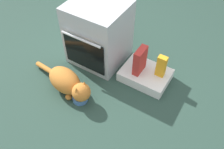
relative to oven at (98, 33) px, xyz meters
The scene contains 7 objects.
ground 0.53m from the oven, 82.00° to the right, with size 8.00×8.00×0.00m, color #284238.
oven is the anchor object (origin of this frame).
pantry_cabinet 0.66m from the oven, ahead, with size 0.49×0.36×0.11m, color white.
food_bowl 0.71m from the oven, 73.43° to the right, with size 0.15×0.15×0.09m.
cat 0.61m from the oven, 87.90° to the right, with size 0.81×0.30×0.26m.
juice_carton 0.74m from the oven, ahead, with size 0.09×0.06×0.24m, color orange.
cereal_box 0.53m from the oven, ahead, with size 0.07×0.18×0.28m, color #B72D28.
Camera 1 is at (1.12, -1.22, 1.88)m, focal length 38.02 mm.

